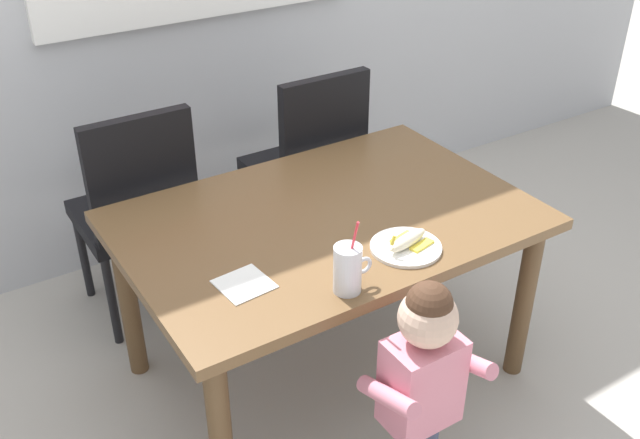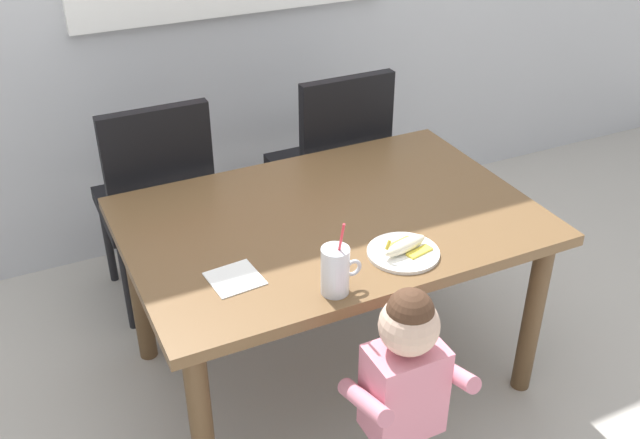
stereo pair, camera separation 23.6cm
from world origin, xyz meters
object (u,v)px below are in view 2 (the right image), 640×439
at_px(snack_plate, 403,253).
at_px(dining_chair_left, 157,195).
at_px(dining_chair_right, 334,159).
at_px(paper_napkin, 235,279).
at_px(toddler_standing, 405,380).
at_px(dining_table, 331,238).
at_px(peeled_banana, 406,246).
at_px(milk_cup, 336,273).

bearing_deg(snack_plate, dining_chair_left, 118.24).
distance_m(dining_chair_right, paper_napkin, 1.19).
xyz_separation_m(toddler_standing, paper_napkin, (-0.34, 0.43, 0.18)).
bearing_deg(dining_chair_left, snack_plate, 118.24).
bearing_deg(dining_table, peeled_banana, -71.17).
bearing_deg(dining_chair_right, paper_napkin, 48.69).
relative_size(milk_cup, snack_plate, 1.09).
distance_m(dining_chair_left, dining_chair_right, 0.80).
bearing_deg(toddler_standing, snack_plate, 61.07).
distance_m(milk_cup, paper_napkin, 0.31).
bearing_deg(peeled_banana, milk_cup, -164.39).
height_order(milk_cup, peeled_banana, milk_cup).
height_order(dining_chair_left, snack_plate, dining_chair_left).
relative_size(milk_cup, paper_napkin, 1.67).
xyz_separation_m(toddler_standing, snack_plate, (0.18, 0.33, 0.18)).
bearing_deg(milk_cup, peeled_banana, 15.61).
bearing_deg(toddler_standing, paper_napkin, 128.33).
relative_size(toddler_standing, peeled_banana, 4.77).
xyz_separation_m(peeled_banana, paper_napkin, (-0.53, 0.11, -0.03)).
relative_size(dining_table, toddler_standing, 1.67).
bearing_deg(milk_cup, snack_plate, 16.26).
xyz_separation_m(milk_cup, snack_plate, (0.28, 0.08, -0.06)).
distance_m(milk_cup, snack_plate, 0.30).
bearing_deg(toddler_standing, milk_cup, 111.76).
bearing_deg(dining_chair_right, milk_cup, 63.51).
xyz_separation_m(dining_table, dining_chair_left, (-0.44, 0.70, -0.07)).
height_order(snack_plate, peeled_banana, peeled_banana).
xyz_separation_m(milk_cup, peeled_banana, (0.29, 0.08, -0.04)).
bearing_deg(peeled_banana, snack_plate, 163.38).
height_order(toddler_standing, peeled_banana, toddler_standing).
relative_size(snack_plate, paper_napkin, 1.53).
height_order(dining_table, peeled_banana, peeled_banana).
bearing_deg(dining_chair_left, peeled_banana, 118.46).
bearing_deg(toddler_standing, peeled_banana, 60.15).
distance_m(dining_table, dining_chair_right, 0.77).
relative_size(dining_chair_right, paper_napkin, 6.40).
xyz_separation_m(snack_plate, peeled_banana, (0.01, -0.00, 0.03)).
relative_size(dining_chair_right, milk_cup, 3.84).
height_order(dining_table, paper_napkin, paper_napkin).
xyz_separation_m(dining_chair_right, toddler_standing, (-0.44, -1.32, -0.02)).
bearing_deg(dining_chair_left, dining_chair_right, 178.52).
bearing_deg(peeled_banana, paper_napkin, 168.70).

